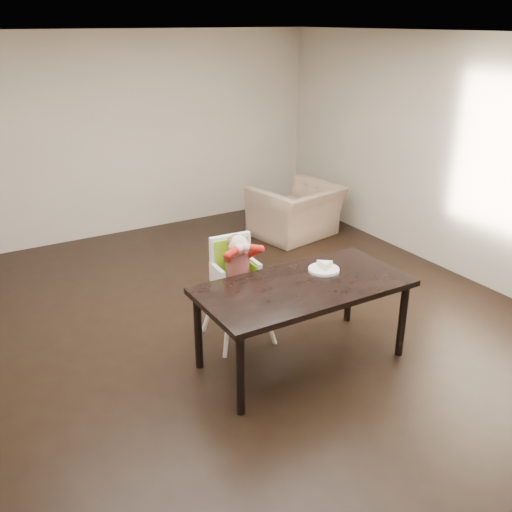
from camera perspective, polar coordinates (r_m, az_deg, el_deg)
The scene contains 6 objects.
ground at distance 5.42m, azimuth -1.60°, elevation -8.65°, with size 7.00×7.00×0.00m, color black.
room_walls at distance 4.73m, azimuth -1.84°, elevation 10.94°, with size 6.02×7.02×2.71m.
dining_table at distance 4.85m, azimuth 4.75°, elevation -3.67°, with size 1.80×0.90×0.75m.
high_chair at distance 5.18m, azimuth -1.98°, elevation -0.96°, with size 0.46×0.46×1.05m.
plate at distance 5.08m, azimuth 6.84°, elevation -1.17°, with size 0.28×0.28×0.08m.
armchair at distance 7.87m, azimuth 4.03°, elevation 5.32°, with size 1.09×0.71×0.96m, color tan.
Camera 1 is at (-2.23, -4.06, 2.81)m, focal length 40.00 mm.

